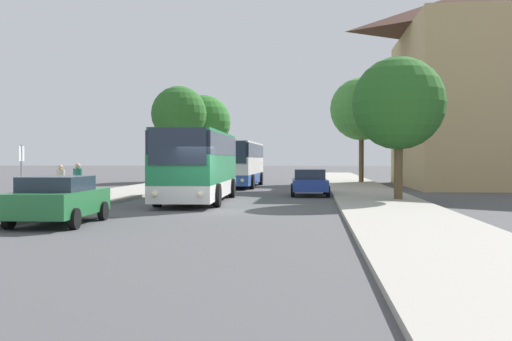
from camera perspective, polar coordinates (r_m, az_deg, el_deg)
name	(u,v)px	position (r m, az deg, el deg)	size (l,w,h in m)	color
ground_plane	(211,211)	(23.39, -4.31, -3.87)	(300.00, 300.00, 0.00)	#4C4C4F
sidewalk_left	(38,208)	(25.52, -20.02, -3.35)	(4.00, 120.00, 0.15)	#A39E93
sidewalk_right	(394,211)	(23.24, 13.00, -3.74)	(4.00, 120.00, 0.15)	#A39E93
bus_front	(199,165)	(28.38, -5.49, 0.54)	(3.08, 10.73, 3.27)	silver
bus_middle	(239,163)	(43.26, -1.63, 0.70)	(2.91, 10.61, 3.21)	#2D519E
parked_car_left_curb	(59,199)	(19.47, -18.29, -2.60)	(2.25, 4.25, 1.49)	#236B38
parked_car_right_near	(310,182)	(33.11, 5.12, -1.09)	(2.19, 4.44, 1.45)	#233D9E
bus_stop_sign	(21,168)	(25.38, -21.44, 0.22)	(0.08, 0.45, 2.44)	gray
pedestrian_waiting_near	(78,184)	(25.46, -16.62, -1.23)	(0.36, 0.36, 1.71)	#23232D
pedestrian_waiting_far	(60,185)	(25.69, -18.13, -1.29)	(0.36, 0.36, 1.65)	#23232D
tree_left_near	(179,114)	(52.03, -7.34, 5.36)	(4.76, 4.76, 8.14)	#513D23
tree_left_far	(204,122)	(54.97, -5.01, 4.60)	(4.95, 4.95, 7.71)	#513D23
tree_right_near	(399,104)	(28.85, 13.43, 6.22)	(4.33, 4.33, 6.64)	brown
tree_right_mid	(361,109)	(49.78, 10.01, 5.77)	(5.10, 5.10, 8.50)	brown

